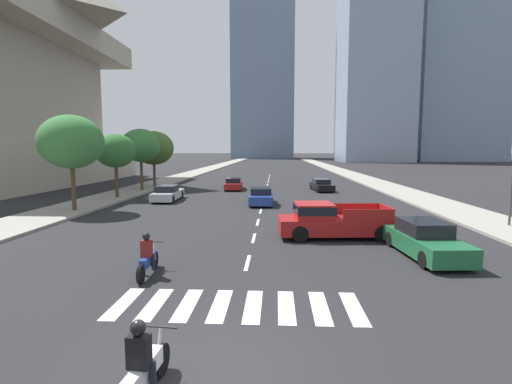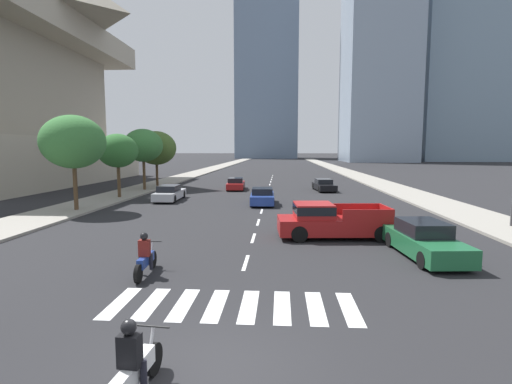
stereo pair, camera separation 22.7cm
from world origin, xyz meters
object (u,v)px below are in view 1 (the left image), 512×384
at_px(pickup_truck, 331,221).
at_px(sedan_green_1, 425,240).
at_px(street_tree_nearest, 71,142).
at_px(street_tree_fourth, 154,148).
at_px(motorcycle_trailing, 148,259).
at_px(street_tree_second, 115,151).
at_px(sedan_red_0, 234,184).
at_px(sedan_silver_3, 168,193).
at_px(sedan_blue_2, 261,197).
at_px(sedan_black_4, 322,185).
at_px(street_tree_third, 141,146).
at_px(motorcycle_third, 142,370).

relative_size(pickup_truck, sedan_green_1, 1.19).
bearing_deg(street_tree_nearest, street_tree_fourth, 90.00).
height_order(motorcycle_trailing, street_tree_second, street_tree_second).
height_order(sedan_red_0, sedan_silver_3, sedan_silver_3).
height_order(sedan_blue_2, sedan_black_4, sedan_blue_2).
bearing_deg(motorcycle_trailing, street_tree_third, 17.35).
height_order(sedan_red_0, street_tree_fourth, street_tree_fourth).
bearing_deg(sedan_green_1, sedan_silver_3, -141.62).
bearing_deg(sedan_blue_2, street_tree_nearest, 107.19).
bearing_deg(sedan_blue_2, street_tree_fourth, 41.98).
height_order(pickup_truck, street_tree_nearest, street_tree_nearest).
xyz_separation_m(motorcycle_third, sedan_green_1, (8.15, 9.37, 0.05)).
bearing_deg(pickup_truck, motorcycle_third, 64.43).
distance_m(motorcycle_trailing, street_tree_third, 27.67).
bearing_deg(street_tree_nearest, sedan_silver_3, 52.87).
xyz_separation_m(pickup_truck, sedan_red_0, (-7.12, 21.67, -0.23)).
relative_size(motorcycle_trailing, street_tree_third, 0.36).
bearing_deg(sedan_blue_2, street_tree_second, 75.93).
distance_m(sedan_silver_3, street_tree_third, 9.31).
height_order(sedan_silver_3, street_tree_nearest, street_tree_nearest).
height_order(sedan_green_1, street_tree_nearest, street_tree_nearest).
bearing_deg(sedan_red_0, street_tree_third, 98.49).
height_order(pickup_truck, street_tree_third, street_tree_third).
relative_size(pickup_truck, sedan_red_0, 1.21).
bearing_deg(sedan_red_0, sedan_green_1, -160.61).
relative_size(pickup_truck, sedan_blue_2, 1.27).
bearing_deg(sedan_green_1, motorcycle_third, -45.94).
relative_size(sedan_green_1, sedan_black_4, 1.02).
height_order(sedan_blue_2, street_tree_fourth, street_tree_fourth).
relative_size(street_tree_nearest, street_tree_third, 1.04).
relative_size(sedan_green_1, street_tree_fourth, 0.78).
relative_size(sedan_blue_2, street_tree_second, 0.83).
bearing_deg(street_tree_third, pickup_truck, -50.54).
distance_m(motorcycle_third, street_tree_fourth, 38.18).
height_order(motorcycle_trailing, street_tree_fourth, street_tree_fourth).
height_order(sedan_red_0, sedan_green_1, sedan_green_1).
bearing_deg(street_tree_second, street_tree_third, 90.00).
distance_m(pickup_truck, sedan_black_4, 21.20).
bearing_deg(street_tree_fourth, sedan_blue_2, -45.89).
xyz_separation_m(sedan_green_1, sedan_black_4, (-1.26, 24.16, -0.08)).
distance_m(sedan_green_1, street_tree_third, 30.30).
distance_m(sedan_black_4, street_tree_nearest, 23.69).
xyz_separation_m(motorcycle_third, street_tree_fourth, (-11.39, 36.24, 3.78)).
height_order(sedan_silver_3, sedan_black_4, sedan_silver_3).
height_order(motorcycle_trailing, motorcycle_third, same).
height_order(motorcycle_third, sedan_black_4, motorcycle_third).
relative_size(sedan_blue_2, street_tree_third, 0.73).
xyz_separation_m(motorcycle_third, sedan_blue_2, (1.05, 23.40, 0.01)).
xyz_separation_m(motorcycle_trailing, pickup_truck, (6.94, 6.00, 0.23)).
bearing_deg(motorcycle_trailing, motorcycle_third, -164.60).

